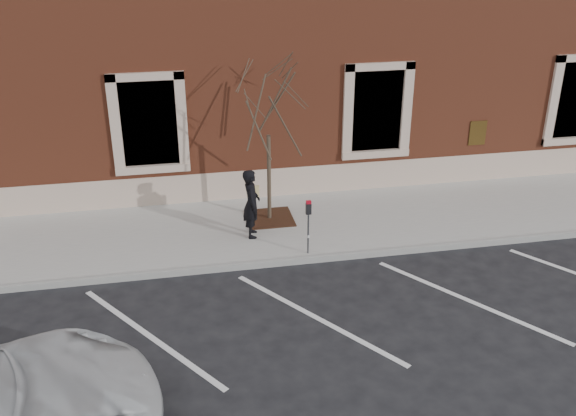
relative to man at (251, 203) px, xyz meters
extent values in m
plane|color=#28282B|center=(0.75, -1.25, -0.99)|extent=(120.00, 120.00, 0.00)
cube|color=#B8B5AD|center=(0.75, 0.50, -0.92)|extent=(40.00, 3.50, 0.15)
cube|color=#9E9E99|center=(0.75, -1.30, -0.92)|extent=(40.00, 0.12, 0.15)
cube|color=brown|center=(0.75, 6.50, 3.01)|extent=(40.00, 8.50, 8.00)
cube|color=#C1A793|center=(0.75, 2.28, -0.44)|extent=(40.00, 0.06, 0.80)
cube|color=black|center=(-2.25, 2.40, 1.41)|extent=(1.40, 0.30, 2.20)
cube|color=#C1A793|center=(-2.25, 2.23, 0.21)|extent=(1.90, 0.20, 0.20)
cube|color=black|center=(3.75, 2.40, 1.41)|extent=(1.40, 0.30, 2.20)
cube|color=#C1A793|center=(3.75, 2.23, 0.21)|extent=(1.90, 0.20, 0.20)
cube|color=black|center=(9.75, 2.40, 1.41)|extent=(1.40, 0.30, 2.20)
cube|color=#C1A793|center=(9.75, 2.23, 0.21)|extent=(1.90, 0.20, 0.20)
imported|color=black|center=(0.00, 0.00, 0.00)|extent=(0.47, 0.65, 1.68)
cylinder|color=#595B60|center=(1.12, -1.13, -0.35)|extent=(0.04, 0.04, 0.99)
cube|color=black|center=(1.12, -1.13, 0.27)|extent=(0.12, 0.09, 0.26)
cube|color=red|center=(1.12, -1.13, 0.43)|extent=(0.11, 0.08, 0.06)
cube|color=white|center=(1.12, -1.18, -0.40)|extent=(0.05, 0.00, 0.07)
cube|color=#3C1C13|center=(0.56, 0.84, -0.83)|extent=(1.17, 1.17, 0.03)
cylinder|color=#48392C|center=(0.56, 0.84, 0.27)|extent=(0.10, 0.10, 2.22)
camera|label=1|loc=(-1.79, -13.68, 6.19)|focal=40.00mm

